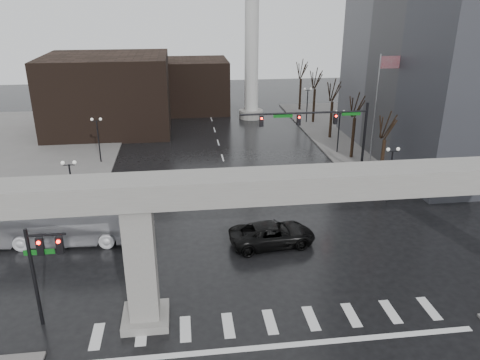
{
  "coord_description": "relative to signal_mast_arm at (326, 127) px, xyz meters",
  "views": [
    {
      "loc": [
        -4.48,
        -22.34,
        17.32
      ],
      "look_at": [
        -0.35,
        9.69,
        4.5
      ],
      "focal_mm": 35.0,
      "sensor_mm": 36.0,
      "label": 1
    }
  ],
  "objects": [
    {
      "name": "smokestack",
      "position": [
        -2.99,
        27.2,
        7.52
      ],
      "size": [
        3.6,
        3.6,
        30.0
      ],
      "color": "#BABAB6",
      "rests_on": "ground"
    },
    {
      "name": "flagpole_assembly",
      "position": [
        6.3,
        3.2,
        1.7
      ],
      "size": [
        2.06,
        0.12,
        12.0
      ],
      "color": "silver",
      "rests_on": "ground"
    },
    {
      "name": "lamp_right_2",
      "position": [
        4.51,
        23.2,
        -2.36
      ],
      "size": [
        1.22,
        0.32,
        5.11
      ],
      "color": "black",
      "rests_on": "ground"
    },
    {
      "name": "tree_right_0",
      "position": [
        5.54,
        -0.78,
        -3.04
      ],
      "size": [
        1.09,
        1.58,
        7.5
      ],
      "color": "black",
      "rests_on": "ground"
    },
    {
      "name": "lamp_left_2",
      "position": [
        -22.49,
        23.2,
        -2.36
      ],
      "size": [
        1.22,
        0.32,
        5.11
      ],
      "color": "black",
      "rests_on": "ground"
    },
    {
      "name": "pickup_truck",
      "position": [
        -7.19,
        -11.13,
        -4.95
      ],
      "size": [
        6.6,
        3.6,
        1.76
      ],
      "primitive_type": "imported",
      "rotation": [
        0.0,
        0.0,
        1.68
      ],
      "color": "black",
      "rests_on": "ground"
    },
    {
      "name": "building_far_left",
      "position": [
        -22.99,
        23.2,
        -0.83
      ],
      "size": [
        16.0,
        14.0,
        10.0
      ],
      "primitive_type": "cube",
      "color": "black",
      "rests_on": "ground"
    },
    {
      "name": "lamp_right_1",
      "position": [
        4.51,
        9.2,
        -2.36
      ],
      "size": [
        1.22,
        0.32,
        5.11
      ],
      "color": "black",
      "rests_on": "ground"
    },
    {
      "name": "signal_left_pole",
      "position": [
        -21.24,
        -18.3,
        -1.76
      ],
      "size": [
        2.3,
        0.3,
        6.0
      ],
      "color": "black",
      "rests_on": "ground"
    },
    {
      "name": "tree_right_3",
      "position": [
        5.54,
        23.22,
        -2.85
      ],
      "size": [
        1.11,
        1.66,
        8.02
      ],
      "color": "black",
      "rests_on": "ground"
    },
    {
      "name": "sidewalk_nw",
      "position": [
        -34.99,
        17.2,
        -5.75
      ],
      "size": [
        28.0,
        36.0,
        0.15
      ],
      "primitive_type": "cube",
      "color": "slate",
      "rests_on": "ground"
    },
    {
      "name": "building_far_mid",
      "position": [
        -10.99,
        33.2,
        -1.83
      ],
      "size": [
        10.0,
        10.0,
        8.0
      ],
      "primitive_type": "cube",
      "color": "black",
      "rests_on": "ground"
    },
    {
      "name": "lamp_left_1",
      "position": [
        -22.49,
        9.2,
        -2.36
      ],
      "size": [
        1.22,
        0.32,
        5.11
      ],
      "color": "black",
      "rests_on": "ground"
    },
    {
      "name": "ground",
      "position": [
        -8.99,
        -18.8,
        -5.83
      ],
      "size": [
        160.0,
        160.0,
        0.0
      ],
      "primitive_type": "plane",
      "color": "black",
      "rests_on": "ground"
    },
    {
      "name": "lamp_right_0",
      "position": [
        4.51,
        -4.8,
        -2.36
      ],
      "size": [
        1.22,
        0.32,
        5.11
      ],
      "color": "black",
      "rests_on": "ground"
    },
    {
      "name": "city_bus",
      "position": [
        -22.73,
        -8.48,
        -3.96
      ],
      "size": [
        13.57,
        4.01,
        3.73
      ],
      "primitive_type": "imported",
      "rotation": [
        0.0,
        0.0,
        1.5
      ],
      "color": "silver",
      "rests_on": "ground"
    },
    {
      "name": "elevated_guideway",
      "position": [
        -7.73,
        -18.8,
        1.05
      ],
      "size": [
        48.0,
        2.6,
        8.7
      ],
      "color": "gray",
      "rests_on": "ground"
    },
    {
      "name": "tree_right_4",
      "position": [
        5.54,
        31.22,
        -2.79
      ],
      "size": [
        1.12,
        1.69,
        8.19
      ],
      "color": "black",
      "rests_on": "ground"
    },
    {
      "name": "tree_right_2",
      "position": [
        5.54,
        15.22,
        -2.91
      ],
      "size": [
        1.1,
        1.63,
        7.85
      ],
      "color": "black",
      "rests_on": "ground"
    },
    {
      "name": "tree_right_1",
      "position": [
        5.54,
        7.22,
        -2.98
      ],
      "size": [
        1.09,
        1.61,
        7.67
      ],
      "color": "black",
      "rests_on": "ground"
    },
    {
      "name": "signal_mast_arm",
      "position": [
        0.0,
        0.0,
        0.0
      ],
      "size": [
        12.12,
        0.43,
        8.0
      ],
      "color": "black",
      "rests_on": "ground"
    },
    {
      "name": "lamp_left_0",
      "position": [
        -22.49,
        -4.8,
        -2.36
      ],
      "size": [
        1.22,
        0.32,
        5.11
      ],
      "color": "black",
      "rests_on": "ground"
    },
    {
      "name": "sidewalk_ne",
      "position": [
        17.01,
        17.2,
        -5.75
      ],
      "size": [
        28.0,
        36.0,
        0.15
      ],
      "primitive_type": "cube",
      "color": "slate",
      "rests_on": "ground"
    }
  ]
}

